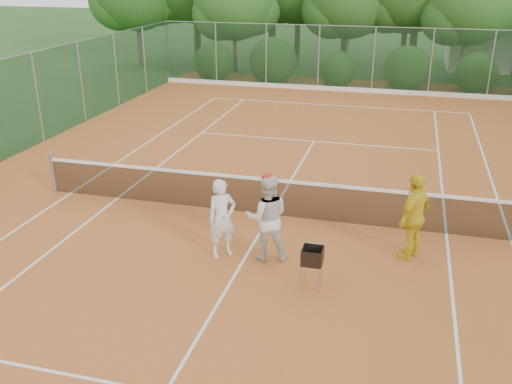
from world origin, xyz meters
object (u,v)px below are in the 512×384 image
at_px(player_yellow, 414,216).
at_px(ball_hopper, 312,257).
at_px(player_white, 222,218).
at_px(player_center_grp, 267,217).

relative_size(player_yellow, ball_hopper, 2.19).
bearing_deg(player_yellow, ball_hopper, -17.29).
relative_size(player_white, player_yellow, 0.90).
xyz_separation_m(player_white, player_center_grp, (0.93, 0.11, 0.08)).
height_order(player_center_grp, player_yellow, player_center_grp).
bearing_deg(player_center_grp, ball_hopper, -40.79).
bearing_deg(player_white, player_yellow, -27.71).
bearing_deg(player_white, ball_hopper, -63.68).
bearing_deg(player_center_grp, player_yellow, 15.52).
height_order(player_center_grp, ball_hopper, player_center_grp).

